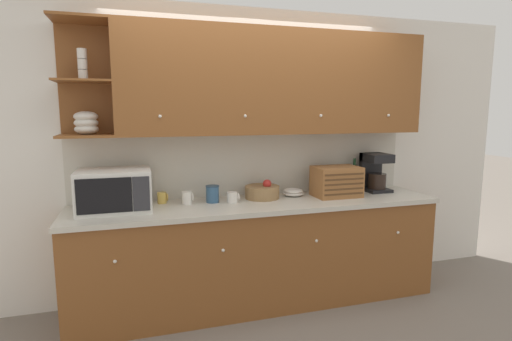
{
  "coord_description": "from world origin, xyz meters",
  "views": [
    {
      "loc": [
        -1.0,
        -3.55,
        1.69
      ],
      "look_at": [
        0.0,
        -0.23,
        1.17
      ],
      "focal_mm": 28.0,
      "sensor_mm": 36.0,
      "label": 1
    }
  ],
  "objects_px": {
    "bread_box": "(336,181)",
    "mug": "(187,198)",
    "mug_blue_second": "(162,198)",
    "fruit_basket": "(262,192)",
    "mug_patterned_third": "(233,197)",
    "bowl_stack_on_counter": "(293,192)",
    "coffee_maker": "(375,172)",
    "microwave": "(114,190)",
    "wine_bottle": "(354,176)",
    "storage_canister": "(212,194)"
  },
  "relations": [
    {
      "from": "mug_blue_second",
      "to": "bowl_stack_on_counter",
      "type": "bearing_deg",
      "value": -2.2
    },
    {
      "from": "mug",
      "to": "fruit_basket",
      "type": "relative_size",
      "value": 0.35
    },
    {
      "from": "microwave",
      "to": "storage_canister",
      "type": "distance_m",
      "value": 0.8
    },
    {
      "from": "mug_blue_second",
      "to": "mug_patterned_third",
      "type": "xyz_separation_m",
      "value": [
        0.58,
        -0.15,
        -0.0
      ]
    },
    {
      "from": "fruit_basket",
      "to": "bowl_stack_on_counter",
      "type": "relative_size",
      "value": 1.6
    },
    {
      "from": "fruit_basket",
      "to": "mug_patterned_third",
      "type": "bearing_deg",
      "value": -163.26
    },
    {
      "from": "mug_patterned_third",
      "to": "bread_box",
      "type": "distance_m",
      "value": 0.98
    },
    {
      "from": "bread_box",
      "to": "mug",
      "type": "bearing_deg",
      "value": 176.61
    },
    {
      "from": "wine_bottle",
      "to": "coffee_maker",
      "type": "distance_m",
      "value": 0.21
    },
    {
      "from": "mug",
      "to": "wine_bottle",
      "type": "height_order",
      "value": "wine_bottle"
    },
    {
      "from": "microwave",
      "to": "mug",
      "type": "relative_size",
      "value": 5.12
    },
    {
      "from": "mug",
      "to": "mug_patterned_third",
      "type": "bearing_deg",
      "value": -7.88
    },
    {
      "from": "bowl_stack_on_counter",
      "to": "mug_patterned_third",
      "type": "bearing_deg",
      "value": -169.96
    },
    {
      "from": "bread_box",
      "to": "storage_canister",
      "type": "bearing_deg",
      "value": 175.71
    },
    {
      "from": "microwave",
      "to": "mug_patterned_third",
      "type": "relative_size",
      "value": 5.32
    },
    {
      "from": "bowl_stack_on_counter",
      "to": "coffee_maker",
      "type": "distance_m",
      "value": 0.87
    },
    {
      "from": "storage_canister",
      "to": "microwave",
      "type": "bearing_deg",
      "value": -175.5
    },
    {
      "from": "microwave",
      "to": "fruit_basket",
      "type": "height_order",
      "value": "microwave"
    },
    {
      "from": "microwave",
      "to": "mug_blue_second",
      "type": "height_order",
      "value": "microwave"
    },
    {
      "from": "bowl_stack_on_counter",
      "to": "bread_box",
      "type": "distance_m",
      "value": 0.41
    },
    {
      "from": "storage_canister",
      "to": "bread_box",
      "type": "distance_m",
      "value": 1.14
    },
    {
      "from": "storage_canister",
      "to": "wine_bottle",
      "type": "relative_size",
      "value": 0.46
    },
    {
      "from": "microwave",
      "to": "bread_box",
      "type": "bearing_deg",
      "value": -0.69
    },
    {
      "from": "mug",
      "to": "wine_bottle",
      "type": "distance_m",
      "value": 1.65
    },
    {
      "from": "storage_canister",
      "to": "mug_patterned_third",
      "type": "distance_m",
      "value": 0.18
    },
    {
      "from": "fruit_basket",
      "to": "coffee_maker",
      "type": "distance_m",
      "value": 1.17
    },
    {
      "from": "storage_canister",
      "to": "bread_box",
      "type": "bearing_deg",
      "value": -4.29
    },
    {
      "from": "fruit_basket",
      "to": "coffee_maker",
      "type": "xyz_separation_m",
      "value": [
        1.16,
        0.01,
        0.13
      ]
    },
    {
      "from": "mug",
      "to": "mug_blue_second",
      "type": "bearing_deg",
      "value": 153.52
    },
    {
      "from": "mug_blue_second",
      "to": "wine_bottle",
      "type": "relative_size",
      "value": 0.29
    },
    {
      "from": "mug_patterned_third",
      "to": "bowl_stack_on_counter",
      "type": "distance_m",
      "value": 0.61
    },
    {
      "from": "fruit_basket",
      "to": "wine_bottle",
      "type": "distance_m",
      "value": 0.98
    },
    {
      "from": "microwave",
      "to": "mug_patterned_third",
      "type": "xyz_separation_m",
      "value": [
        0.95,
        0.0,
        -0.12
      ]
    },
    {
      "from": "mug_patterned_third",
      "to": "mug",
      "type": "bearing_deg",
      "value": 172.12
    },
    {
      "from": "microwave",
      "to": "mug_patterned_third",
      "type": "bearing_deg",
      "value": 0.25
    },
    {
      "from": "wine_bottle",
      "to": "mug_patterned_third",
      "type": "bearing_deg",
      "value": -172.65
    },
    {
      "from": "mug_blue_second",
      "to": "coffee_maker",
      "type": "height_order",
      "value": "coffee_maker"
    },
    {
      "from": "mug_blue_second",
      "to": "coffee_maker",
      "type": "bearing_deg",
      "value": -1.47
    },
    {
      "from": "wine_bottle",
      "to": "coffee_maker",
      "type": "bearing_deg",
      "value": -18.66
    },
    {
      "from": "microwave",
      "to": "coffee_maker",
      "type": "bearing_deg",
      "value": 2.45
    },
    {
      "from": "bowl_stack_on_counter",
      "to": "wine_bottle",
      "type": "distance_m",
      "value": 0.68
    },
    {
      "from": "mug",
      "to": "fruit_basket",
      "type": "xyz_separation_m",
      "value": [
        0.68,
        0.04,
        0.0
      ]
    },
    {
      "from": "mug",
      "to": "storage_canister",
      "type": "relative_size",
      "value": 0.74
    },
    {
      "from": "mug_blue_second",
      "to": "microwave",
      "type": "bearing_deg",
      "value": -157.4
    },
    {
      "from": "storage_canister",
      "to": "fruit_basket",
      "type": "relative_size",
      "value": 0.47
    },
    {
      "from": "fruit_basket",
      "to": "bowl_stack_on_counter",
      "type": "height_order",
      "value": "fruit_basket"
    },
    {
      "from": "wine_bottle",
      "to": "coffee_maker",
      "type": "height_order",
      "value": "coffee_maker"
    },
    {
      "from": "bowl_stack_on_counter",
      "to": "mug",
      "type": "bearing_deg",
      "value": -176.89
    },
    {
      "from": "mug_blue_second",
      "to": "coffee_maker",
      "type": "xyz_separation_m",
      "value": [
        2.03,
        -0.05,
        0.14
      ]
    },
    {
      "from": "mug_patterned_third",
      "to": "wine_bottle",
      "type": "xyz_separation_m",
      "value": [
        1.26,
        0.16,
        0.1
      ]
    }
  ]
}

